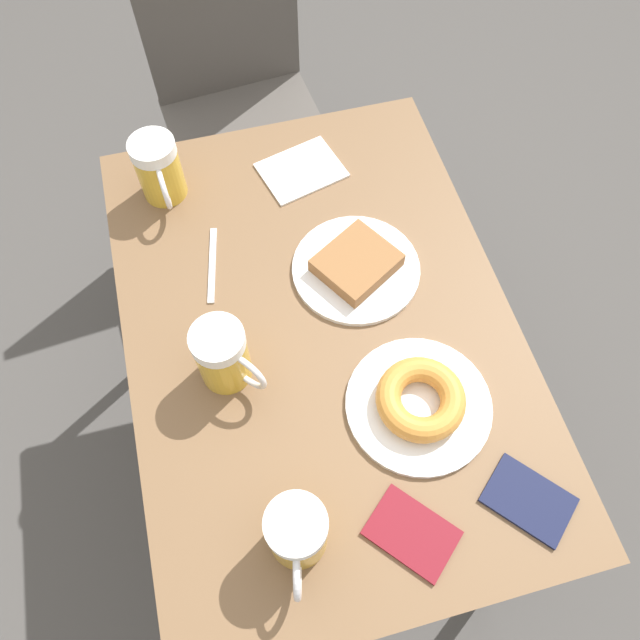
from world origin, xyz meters
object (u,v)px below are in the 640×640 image
at_px(plate_with_cake, 356,266).
at_px(passport_near_edge, 412,533).
at_px(beer_mug_left, 297,534).
at_px(beer_mug_center, 159,170).
at_px(chair, 234,72).
at_px(beer_mug_right, 224,356).
at_px(napkin_folded, 301,170).
at_px(fork, 212,265).
at_px(passport_far_edge, 529,500).
at_px(plate_with_donut, 420,401).

xyz_separation_m(plate_with_cake, passport_near_edge, (-0.05, -0.46, -0.01)).
xyz_separation_m(beer_mug_left, beer_mug_center, (-0.09, 0.70, 0.00)).
bearing_deg(chair, beer_mug_right, -105.67).
bearing_deg(beer_mug_left, beer_mug_right, 99.37).
relative_size(napkin_folded, passport_near_edge, 1.19).
bearing_deg(passport_near_edge, beer_mug_center, 109.46).
bearing_deg(beer_mug_center, plate_with_cake, -41.01).
bearing_deg(beer_mug_center, beer_mug_left, -82.33).
relative_size(beer_mug_left, beer_mug_right, 1.00).
bearing_deg(plate_with_cake, beer_mug_center, 138.99).
xyz_separation_m(beer_mug_center, fork, (0.06, -0.19, -0.06)).
distance_m(beer_mug_center, beer_mug_right, 0.41).
xyz_separation_m(beer_mug_left, passport_far_edge, (0.35, -0.03, -0.06)).
height_order(plate_with_donut, fork, plate_with_donut).
relative_size(plate_with_cake, beer_mug_center, 1.77).
xyz_separation_m(plate_with_cake, beer_mug_left, (-0.21, -0.43, 0.05)).
relative_size(beer_mug_right, fork, 0.81).
bearing_deg(plate_with_cake, chair, 97.55).
distance_m(beer_mug_center, passport_near_edge, 0.78).
bearing_deg(passport_far_edge, beer_mug_center, 121.27).
bearing_deg(napkin_folded, passport_near_edge, -90.88).
bearing_deg(napkin_folded, beer_mug_center, 177.12).
bearing_deg(passport_far_edge, plate_with_donut, 120.95).
xyz_separation_m(beer_mug_center, napkin_folded, (0.27, -0.01, -0.06)).
height_order(passport_near_edge, passport_far_edge, same).
xyz_separation_m(napkin_folded, passport_near_edge, (-0.01, -0.72, 0.00)).
height_order(beer_mug_center, fork, beer_mug_center).
bearing_deg(beer_mug_left, plate_with_donut, 33.08).
relative_size(plate_with_donut, napkin_folded, 1.31).
distance_m(chair, beer_mug_right, 0.93).
height_order(plate_with_cake, fork, plate_with_cake).
distance_m(beer_mug_right, napkin_folded, 0.46).
relative_size(plate_with_cake, beer_mug_right, 1.77).
relative_size(chair, passport_far_edge, 6.28).
height_order(beer_mug_center, passport_near_edge, beer_mug_center).
height_order(beer_mug_left, napkin_folded, beer_mug_left).
distance_m(chair, passport_far_edge, 1.25).
relative_size(chair, beer_mug_left, 7.30).
relative_size(beer_mug_left, passport_near_edge, 0.86).
height_order(beer_mug_left, passport_near_edge, beer_mug_left).
relative_size(beer_mug_left, fork, 0.81).
relative_size(plate_with_cake, napkin_folded, 1.29).
xyz_separation_m(beer_mug_right, passport_near_edge, (0.21, -0.32, -0.06)).
bearing_deg(passport_near_edge, plate_with_cake, 83.83).
distance_m(beer_mug_left, passport_near_edge, 0.18).
distance_m(beer_mug_left, beer_mug_center, 0.71).
bearing_deg(chair, napkin_folded, -88.36).
bearing_deg(chair, fork, -108.02).
bearing_deg(chair, plate_with_cake, -87.77).
height_order(chair, passport_far_edge, chair).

